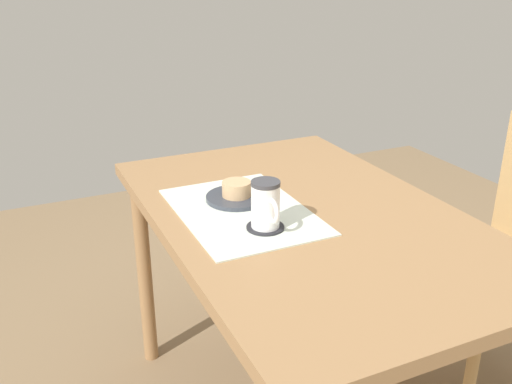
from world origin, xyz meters
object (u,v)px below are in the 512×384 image
(pastry_plate, at_px, (237,198))
(coffee_mug, at_px, (266,205))
(dining_table, at_px, (305,241))
(pastry, at_px, (237,189))
(wooden_chair, at_px, (509,257))

(pastry_plate, bearing_deg, coffee_mug, -1.71)
(coffee_mug, bearing_deg, dining_table, 108.76)
(pastry_plate, distance_m, coffee_mug, 0.21)
(dining_table, relative_size, pastry, 14.88)
(pastry_plate, distance_m, pastry, 0.03)
(pastry_plate, bearing_deg, dining_table, 42.61)
(pastry, height_order, coffee_mug, coffee_mug)
(dining_table, bearing_deg, pastry_plate, -137.39)
(dining_table, xyz_separation_m, wooden_chair, (0.08, 0.70, -0.17))
(wooden_chair, height_order, coffee_mug, wooden_chair)
(wooden_chair, xyz_separation_m, pastry, (-0.23, -0.84, 0.29))
(pastry_plate, relative_size, coffee_mug, 1.42)
(dining_table, distance_m, pastry_plate, 0.22)
(dining_table, height_order, coffee_mug, coffee_mug)
(wooden_chair, distance_m, coffee_mug, 0.91)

